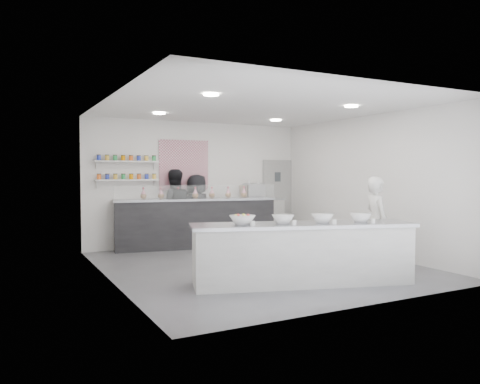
% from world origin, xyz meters
% --- Properties ---
extents(floor, '(6.00, 6.00, 0.00)m').
position_xyz_m(floor, '(0.00, 0.00, 0.00)').
color(floor, '#515156').
rests_on(floor, ground).
extents(ceiling, '(6.00, 6.00, 0.00)m').
position_xyz_m(ceiling, '(0.00, 0.00, 3.00)').
color(ceiling, white).
rests_on(ceiling, floor).
extents(back_wall, '(5.50, 0.00, 5.50)m').
position_xyz_m(back_wall, '(0.00, 3.00, 1.50)').
color(back_wall, white).
rests_on(back_wall, floor).
extents(left_wall, '(0.00, 6.00, 6.00)m').
position_xyz_m(left_wall, '(-2.75, 0.00, 1.50)').
color(left_wall, white).
rests_on(left_wall, floor).
extents(right_wall, '(0.00, 6.00, 6.00)m').
position_xyz_m(right_wall, '(2.75, 0.00, 1.50)').
color(right_wall, white).
rests_on(right_wall, floor).
extents(back_door, '(0.88, 0.04, 2.10)m').
position_xyz_m(back_door, '(2.30, 2.97, 1.05)').
color(back_door, gray).
rests_on(back_door, floor).
extents(pattern_panel, '(1.25, 0.03, 1.20)m').
position_xyz_m(pattern_panel, '(-0.35, 2.98, 1.95)').
color(pattern_panel, '#A52C50').
rests_on(pattern_panel, back_wall).
extents(jar_shelf_lower, '(1.45, 0.22, 0.04)m').
position_xyz_m(jar_shelf_lower, '(-1.75, 2.90, 1.60)').
color(jar_shelf_lower, silver).
rests_on(jar_shelf_lower, back_wall).
extents(jar_shelf_upper, '(1.45, 0.22, 0.04)m').
position_xyz_m(jar_shelf_upper, '(-1.75, 2.90, 2.02)').
color(jar_shelf_upper, silver).
rests_on(jar_shelf_upper, back_wall).
extents(preserve_jars, '(1.45, 0.10, 0.56)m').
position_xyz_m(preserve_jars, '(-1.75, 2.88, 1.88)').
color(preserve_jars, orange).
rests_on(preserve_jars, jar_shelf_lower).
extents(downlight_0, '(0.24, 0.24, 0.02)m').
position_xyz_m(downlight_0, '(-1.40, -1.00, 2.98)').
color(downlight_0, white).
rests_on(downlight_0, ceiling).
extents(downlight_1, '(0.24, 0.24, 0.02)m').
position_xyz_m(downlight_1, '(1.40, -1.00, 2.98)').
color(downlight_1, white).
rests_on(downlight_1, ceiling).
extents(downlight_2, '(0.24, 0.24, 0.02)m').
position_xyz_m(downlight_2, '(-1.40, 1.60, 2.98)').
color(downlight_2, white).
rests_on(downlight_2, ceiling).
extents(downlight_3, '(0.24, 0.24, 0.02)m').
position_xyz_m(downlight_3, '(1.40, 1.60, 2.98)').
color(downlight_3, white).
rests_on(downlight_3, ceiling).
extents(prep_counter, '(3.64, 1.83, 0.97)m').
position_xyz_m(prep_counter, '(-0.08, -1.60, 0.49)').
color(prep_counter, '#AFB0AB').
rests_on(prep_counter, floor).
extents(back_bar, '(3.82, 1.37, 1.16)m').
position_xyz_m(back_bar, '(-0.24, 2.52, 0.58)').
color(back_bar, black).
rests_on(back_bar, floor).
extents(sneeze_guard, '(3.64, 0.70, 0.32)m').
position_xyz_m(sneeze_guard, '(-0.30, 2.20, 1.32)').
color(sneeze_guard, white).
rests_on(sneeze_guard, back_bar).
extents(espresso_ledge, '(1.47, 0.47, 1.09)m').
position_xyz_m(espresso_ledge, '(1.55, 2.78, 0.54)').
color(espresso_ledge, '#AFB0AB').
rests_on(espresso_ledge, floor).
extents(espresso_machine, '(0.50, 0.35, 0.38)m').
position_xyz_m(espresso_machine, '(1.48, 2.78, 1.28)').
color(espresso_machine, '#93969E').
rests_on(espresso_machine, espresso_ledge).
extents(cup_stacks, '(0.24, 0.24, 0.35)m').
position_xyz_m(cup_stacks, '(1.20, 2.78, 1.27)').
color(cup_stacks, gray).
rests_on(cup_stacks, espresso_ledge).
extents(prep_bowls, '(2.34, 1.12, 0.14)m').
position_xyz_m(prep_bowls, '(-0.08, -1.60, 1.04)').
color(prep_bowls, white).
rests_on(prep_bowls, prep_counter).
extents(label_cards, '(2.01, 0.04, 0.07)m').
position_xyz_m(label_cards, '(0.06, -2.08, 1.01)').
color(label_cards, white).
rests_on(label_cards, prep_counter).
extents(cookie_bags, '(2.53, 0.61, 0.26)m').
position_xyz_m(cookie_bags, '(-0.24, 2.52, 1.29)').
color(cookie_bags, pink).
rests_on(cookie_bags, back_bar).
extents(woman_prep, '(0.57, 0.71, 1.70)m').
position_xyz_m(woman_prep, '(1.78, -1.29, 0.85)').
color(woman_prep, silver).
rests_on(woman_prep, floor).
extents(staff_left, '(1.00, 0.84, 1.85)m').
position_xyz_m(staff_left, '(-0.69, 2.77, 0.92)').
color(staff_left, black).
rests_on(staff_left, floor).
extents(staff_right, '(0.99, 0.84, 1.72)m').
position_xyz_m(staff_right, '(-0.10, 2.77, 0.86)').
color(staff_right, black).
rests_on(staff_right, floor).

